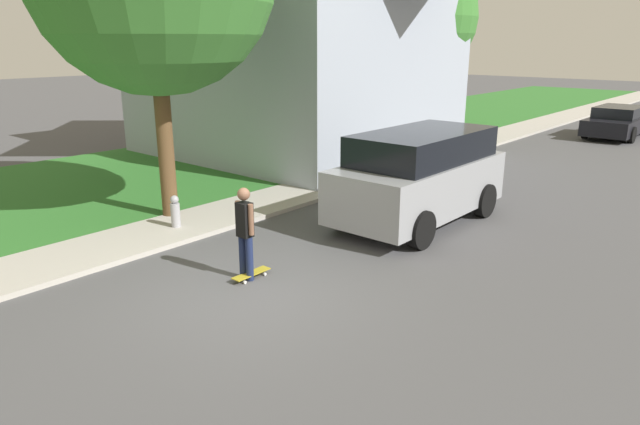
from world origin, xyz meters
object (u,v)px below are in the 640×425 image
at_px(fire_hydrant, 175,212).
at_px(skateboarder, 245,230).
at_px(skateboard, 251,274).
at_px(lawn_tree_far, 417,18).
at_px(suv_parked, 420,175).
at_px(car_down_street, 618,122).

bearing_deg(fire_hydrant, skateboarder, -13.74).
bearing_deg(fire_hydrant, skateboard, -12.40).
height_order(skateboarder, skateboard, skateboarder).
xyz_separation_m(lawn_tree_far, skateboarder, (4.77, -12.90, -3.88)).
xyz_separation_m(lawn_tree_far, suv_parked, (5.30, -8.16, -3.68)).
distance_m(skateboarder, skateboard, 0.82).
distance_m(lawn_tree_far, skateboarder, 14.29).
xyz_separation_m(suv_parked, car_down_street, (0.11, 16.03, -0.44)).
xyz_separation_m(car_down_street, fire_hydrant, (-3.74, -20.01, -0.21)).
height_order(car_down_street, skateboard, car_down_street).
distance_m(lawn_tree_far, skateboard, 14.49).
bearing_deg(skateboard, car_down_street, 88.34).
height_order(suv_parked, skateboard, suv_parked).
bearing_deg(car_down_street, suv_parked, -90.40).
bearing_deg(suv_parked, lawn_tree_far, 122.99).
bearing_deg(car_down_street, skateboard, -91.66).
bearing_deg(fire_hydrant, lawn_tree_far, 97.82).
height_order(car_down_street, fire_hydrant, car_down_street).
relative_size(lawn_tree_far, skateboard, 9.09).
xyz_separation_m(suv_parked, skateboard, (-0.49, -4.67, -1.01)).
bearing_deg(car_down_street, skateboarder, -91.78).
relative_size(car_down_street, fire_hydrant, 6.54).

